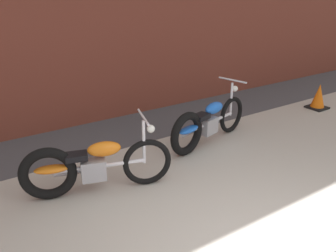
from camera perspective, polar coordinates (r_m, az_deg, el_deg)
name	(u,v)px	position (r m, az deg, el deg)	size (l,w,h in m)	color
sidewalk_slab	(178,198)	(4.88, 1.64, -11.16)	(36.00, 3.50, 0.01)	#B2ADA3
motorcycle_orange	(87,166)	(4.91, -12.55, -6.18)	(1.95, 0.83, 1.03)	black
motorcycle_blue	(205,124)	(6.22, 5.84, 0.37)	(1.97, 0.74, 1.03)	black
traffic_cone	(318,98)	(8.73, 22.48, 4.13)	(0.40, 0.40, 0.55)	orange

